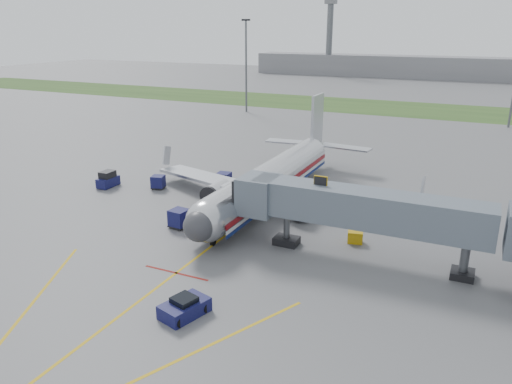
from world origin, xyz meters
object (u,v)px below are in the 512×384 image
at_px(belt_loader, 209,223).
at_px(airliner, 271,179).
at_px(pushback_tug, 185,307).
at_px(ramp_worker, 228,197).
at_px(baggage_tug, 108,180).

bearing_deg(belt_loader, airliner, 75.52).
relative_size(pushback_tug, ramp_worker, 2.32).
bearing_deg(airliner, belt_loader, -104.48).
height_order(baggage_tug, ramp_worker, baggage_tug).
height_order(pushback_tug, ramp_worker, ramp_worker).
distance_m(airliner, ramp_worker, 5.32).
distance_m(airliner, baggage_tug, 20.84).
relative_size(pushback_tug, baggage_tug, 1.31).
relative_size(airliner, baggage_tug, 12.43).
xyz_separation_m(pushback_tug, ramp_worker, (-7.96, 21.12, 0.23)).
height_order(airliner, baggage_tug, airliner).
height_order(belt_loader, ramp_worker, belt_loader).
distance_m(airliner, belt_loader, 10.24).
height_order(baggage_tug, belt_loader, baggage_tug).
bearing_deg(belt_loader, baggage_tug, 161.34).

